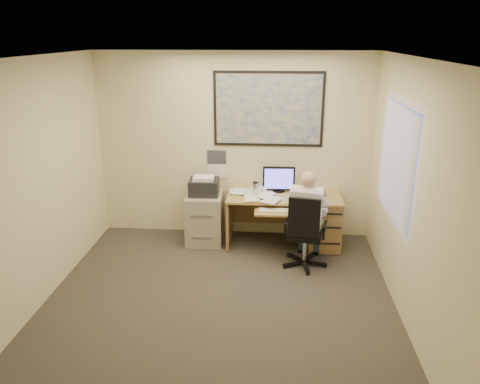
# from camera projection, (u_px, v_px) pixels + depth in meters

# --- Properties ---
(room_shell) EXTENTS (4.00, 4.50, 2.70)m
(room_shell) POSITION_uv_depth(u_px,v_px,m) (215.00, 198.00, 4.70)
(room_shell) COLOR #37322A
(room_shell) RESTS_ON ground
(desk) EXTENTS (1.60, 0.97, 1.11)m
(desk) POSITION_uv_depth(u_px,v_px,m) (306.00, 215.00, 6.71)
(desk) COLOR tan
(desk) RESTS_ON ground
(world_map) EXTENTS (1.56, 0.03, 1.06)m
(world_map) POSITION_uv_depth(u_px,v_px,m) (269.00, 109.00, 6.59)
(world_map) COLOR #1E4C93
(world_map) RESTS_ON room_shell
(wall_calendar) EXTENTS (0.28, 0.01, 0.42)m
(wall_calendar) POSITION_uv_depth(u_px,v_px,m) (217.00, 164.00, 6.92)
(wall_calendar) COLOR white
(wall_calendar) RESTS_ON room_shell
(window_blinds) EXTENTS (0.06, 1.40, 1.30)m
(window_blinds) POSITION_uv_depth(u_px,v_px,m) (397.00, 162.00, 5.25)
(window_blinds) COLOR beige
(window_blinds) RESTS_ON room_shell
(filing_cabinet) EXTENTS (0.54, 0.64, 1.00)m
(filing_cabinet) POSITION_uv_depth(u_px,v_px,m) (205.00, 213.00, 6.81)
(filing_cabinet) COLOR #A19882
(filing_cabinet) RESTS_ON ground
(office_chair) EXTENTS (0.71, 0.71, 1.01)m
(office_chair) POSITION_uv_depth(u_px,v_px,m) (306.00, 246.00, 6.08)
(office_chair) COLOR black
(office_chair) RESTS_ON ground
(person) EXTENTS (0.70, 0.87, 1.28)m
(person) POSITION_uv_depth(u_px,v_px,m) (306.00, 219.00, 6.04)
(person) COLOR silver
(person) RESTS_ON office_chair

